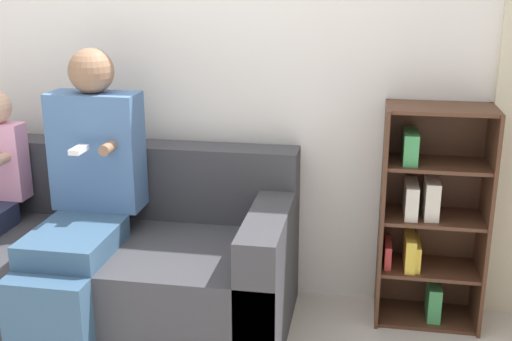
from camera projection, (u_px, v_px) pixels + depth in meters
name	position (u px, v px, depth m)	size (l,w,h in m)	color
back_wall	(180.00, 58.00, 3.34)	(10.00, 0.06, 2.55)	silver
couch	(90.00, 262.00, 3.23)	(2.02, 0.88, 0.85)	#38383D
adult_seated	(83.00, 193.00, 3.01)	(0.44, 0.79, 1.36)	#335170
bookshelf	(428.00, 216.00, 3.18)	(0.51, 0.32, 1.10)	#4C2D1E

